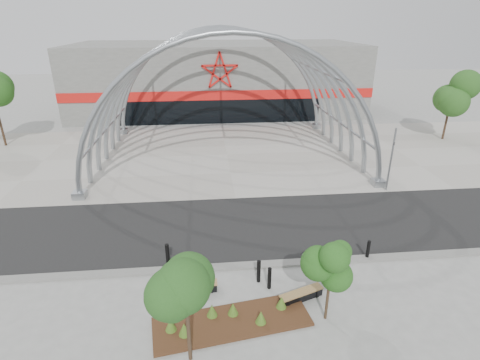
# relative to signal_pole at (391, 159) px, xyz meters

# --- Properties ---
(ground) EXTENTS (140.00, 140.00, 0.00)m
(ground) POSITION_rel_signal_pole_xyz_m (-10.23, -7.24, -2.28)
(ground) COLOR gray
(ground) RESTS_ON ground
(road) EXTENTS (140.00, 7.00, 0.02)m
(road) POSITION_rel_signal_pole_xyz_m (-10.23, -3.74, -2.27)
(road) COLOR black
(road) RESTS_ON ground
(forecourt) EXTENTS (60.00, 17.00, 0.04)m
(forecourt) POSITION_rel_signal_pole_xyz_m (-10.23, 8.26, -2.26)
(forecourt) COLOR #A7A297
(forecourt) RESTS_ON ground
(kerb) EXTENTS (60.00, 0.50, 0.12)m
(kerb) POSITION_rel_signal_pole_xyz_m (-10.23, -7.49, -2.22)
(kerb) COLOR slate
(kerb) RESTS_ON ground
(arena_building) EXTENTS (34.00, 15.24, 8.00)m
(arena_building) POSITION_rel_signal_pole_xyz_m (-10.23, 26.21, 1.71)
(arena_building) COLOR slate
(arena_building) RESTS_ON ground
(vault_canopy) EXTENTS (20.80, 15.80, 20.36)m
(vault_canopy) POSITION_rel_signal_pole_xyz_m (-10.23, 8.26, -2.26)
(vault_canopy) COLOR #91979C
(vault_canopy) RESTS_ON ground
(planting_bed) EXTENTS (6.17, 2.72, 0.63)m
(planting_bed) POSITION_rel_signal_pole_xyz_m (-11.37, -10.93, -2.12)
(planting_bed) COLOR #371F12
(planting_bed) RESTS_ON ground
(signal_pole) EXTENTS (0.14, 0.61, 4.35)m
(signal_pole) POSITION_rel_signal_pole_xyz_m (0.00, 0.00, 0.00)
(signal_pole) COLOR gray
(signal_pole) RESTS_ON ground
(street_tree_0) EXTENTS (1.82, 1.82, 4.16)m
(street_tree_0) POSITION_rel_signal_pole_xyz_m (-12.83, -12.44, 0.71)
(street_tree_0) COLOR #302418
(street_tree_0) RESTS_ON ground
(street_tree_1) EXTENTS (1.36, 1.36, 3.22)m
(street_tree_1) POSITION_rel_signal_pole_xyz_m (-7.67, -11.05, 0.04)
(street_tree_1) COLOR #2E2314
(street_tree_1) RESTS_ON ground
(bench_0) EXTENTS (2.01, 0.50, 0.42)m
(bench_0) POSITION_rel_signal_pole_xyz_m (-12.77, -8.99, -2.07)
(bench_0) COLOR black
(bench_0) RESTS_ON ground
(bench_1) EXTENTS (1.97, 1.07, 0.41)m
(bench_1) POSITION_rel_signal_pole_xyz_m (-8.35, -9.92, -2.08)
(bench_1) COLOR black
(bench_1) RESTS_ON ground
(bollard_0) EXTENTS (0.14, 0.14, 0.88)m
(bollard_0) POSITION_rel_signal_pole_xyz_m (-14.07, -9.48, -1.83)
(bollard_0) COLOR black
(bollard_0) RESTS_ON ground
(bollard_1) EXTENTS (0.18, 0.18, 1.11)m
(bollard_1) POSITION_rel_signal_pole_xyz_m (-14.00, -6.96, -1.72)
(bollard_1) COLOR black
(bollard_1) RESTS_ON ground
(bollard_2) EXTENTS (0.16, 0.16, 1.03)m
(bollard_2) POSITION_rel_signal_pole_xyz_m (-9.54, -9.08, -1.76)
(bollard_2) COLOR black
(bollard_2) RESTS_ON ground
(bollard_3) EXTENTS (0.17, 0.17, 1.07)m
(bollard_3) POSITION_rel_signal_pole_xyz_m (-9.94, -8.60, -1.74)
(bollard_3) COLOR black
(bollard_3) RESTS_ON ground
(bollard_4) EXTENTS (0.16, 0.16, 1.00)m
(bollard_4) POSITION_rel_signal_pole_xyz_m (-4.47, -7.43, -1.78)
(bollard_4) COLOR black
(bollard_4) RESTS_ON ground
(bg_tree_1) EXTENTS (2.70, 2.70, 5.91)m
(bg_tree_1) POSITION_rel_signal_pole_xyz_m (10.77, 10.76, 1.97)
(bg_tree_1) COLOR black
(bg_tree_1) RESTS_ON ground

